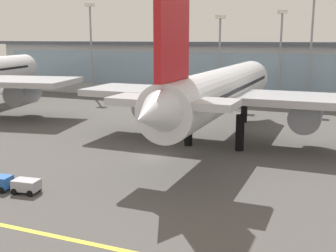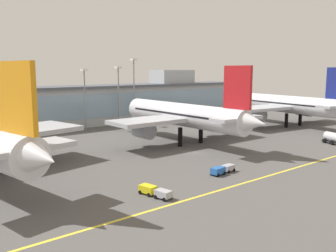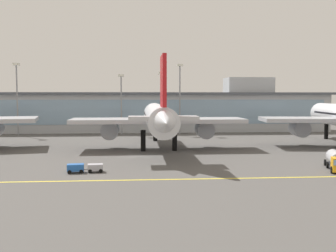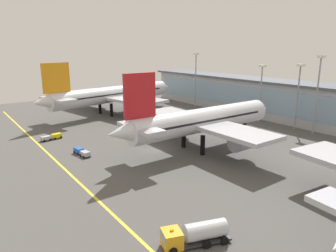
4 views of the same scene
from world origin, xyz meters
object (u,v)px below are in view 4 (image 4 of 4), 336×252
Objects in this scene: airliner_near_left at (113,95)px; baggage_tug_near at (82,152)px; service_truck_far at (52,137)px; airliner_near_right at (202,121)px; apron_light_mast_east at (299,86)px; apron_light_mast_far_east at (261,84)px; fuel_tanker_truck at (194,234)px; apron_light_mast_west at (196,72)px; apron_light_mast_centre at (318,83)px.

airliner_near_left is 10.61× the size of baggage_tug_near.
airliner_near_left reaches higher than baggage_tug_near.
airliner_near_right is at bearing -57.50° from service_truck_far.
apron_light_mast_east reaches higher than apron_light_mast_far_east.
airliner_near_left is at bearing -147.17° from apron_light_mast_east.
apron_light_mast_west reaches higher than fuel_tanker_truck.
apron_light_mast_far_east is (41.05, 33.70, 5.61)m from airliner_near_left.
apron_light_mast_east is at bearing 4.49° from apron_light_mast_far_east.
apron_light_mast_far_east is at bearing -129.79° from fuel_tanker_truck.
apron_light_mast_east is at bearing -37.65° from service_truck_far.
fuel_tanker_truck is at bearing -133.88° from airliner_near_right.
apron_light_mast_centre reaches higher than fuel_tanker_truck.
apron_light_mast_centre reaches higher than airliner_near_right.
fuel_tanker_truck is at bearing -72.71° from apron_light_mast_centre.
fuel_tanker_truck is at bearing 172.03° from baggage_tug_near.
apron_light_mast_east is at bearing -110.90° from baggage_tug_near.
baggage_tug_near is (-13.11, -25.98, -6.37)m from airliner_near_right.
airliner_near_left reaches higher than fuel_tanker_truck.
apron_light_mast_west is at bearing -112.58° from fuel_tanker_truck.
apron_light_mast_far_east is (-18.76, -0.75, -1.95)m from apron_light_mast_centre.
service_truck_far is (21.06, -29.18, -6.45)m from airliner_near_left.
baggage_tug_near is at bearing -93.81° from service_truck_far.
airliner_near_right is at bearing -115.19° from fuel_tanker_truck.
service_truck_far is 0.26× the size of apron_light_mast_centre.
apron_light_mast_west is 1.13× the size of apron_light_mast_east.
baggage_tug_near is at bearing -109.54° from apron_light_mast_centre.
apron_light_mast_west is 32.03m from apron_light_mast_far_east.
apron_light_mast_west is (-70.25, 61.23, 13.20)m from fuel_tanker_truck.
apron_light_mast_centre is (38.76, 63.63, 14.01)m from service_truck_far.
apron_light_mast_centre is (50.73, 1.45, 0.09)m from apron_light_mast_west.
baggage_tug_near is at bearing -136.56° from airliner_near_left.
apron_light_mast_west is 44.77m from apron_light_mast_east.
service_truck_far is (-29.98, -27.97, -6.37)m from airliner_near_right.
airliner_near_left is 35.03m from apron_light_mast_west.
apron_light_mast_far_east is (31.97, 0.70, -1.86)m from apron_light_mast_west.
baggage_tug_near and service_truck_far have the same top height.
apron_light_mast_far_east is at bearing -175.51° from apron_light_mast_east.
apron_light_mast_west is at bearing -70.92° from baggage_tug_near.
apron_light_mast_east is (-25.54, 62.94, 11.80)m from fuel_tanker_truck.
fuel_tanker_truck is at bearing -67.91° from apron_light_mast_east.
service_truck_far is at bearing -155.11° from airliner_near_left.
apron_light_mast_west reaches higher than apron_light_mast_east.
airliner_near_right is 39.53m from fuel_tanker_truck.
apron_light_mast_east is (15.86, 61.90, 12.51)m from baggage_tug_near.
apron_light_mast_west is at bearing -177.82° from apron_light_mast_east.
apron_light_mast_far_east is at bearing -177.71° from apron_light_mast_centre.
apron_light_mast_far_east reaches higher than fuel_tanker_truck.
service_truck_far is at bearing 132.82° from airliner_near_right.
baggage_tug_near is 62.16m from apron_light_mast_far_east.
apron_light_mast_far_east is at bearing -61.53° from airliner_near_left.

